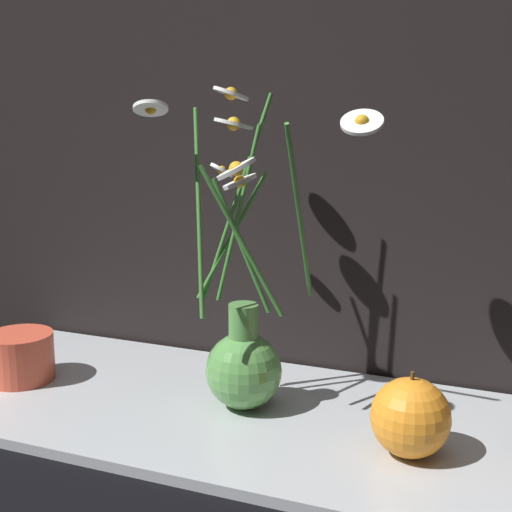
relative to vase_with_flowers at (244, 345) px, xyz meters
The scene contains 5 objects.
ground_plane 0.09m from the vase_with_flowers, 18.01° to the right, with size 6.00×6.00×0.00m, color black.
shelf 0.09m from the vase_with_flowers, 18.01° to the right, with size 0.85×0.33×0.01m.
vase_with_flowers is the anchor object (origin of this frame).
yellow_mug 0.31m from the vase_with_flowers, behind, with size 0.10×0.09×0.06m.
orange_fruit 0.21m from the vase_with_flowers, 12.84° to the right, with size 0.08×0.08×0.09m.
Camera 1 is at (0.28, -0.72, 0.36)m, focal length 50.00 mm.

